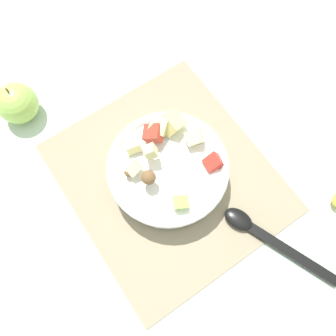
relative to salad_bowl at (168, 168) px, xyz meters
The scene contains 5 objects.
ground_plane 0.04m from the salad_bowl, 146.86° to the left, with size 2.40×2.40×0.00m, color silver.
placemat 0.04m from the salad_bowl, 146.86° to the left, with size 0.42×0.37×0.01m, color gray.
salad_bowl is the anchor object (origin of this frame).
serving_spoon 0.21m from the salad_bowl, 158.42° to the right, with size 0.22×0.11×0.01m.
whole_apple 0.34m from the salad_bowl, 30.93° to the left, with size 0.08×0.08×0.10m.
Camera 1 is at (-0.19, 0.13, 0.67)m, focal length 38.22 mm.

